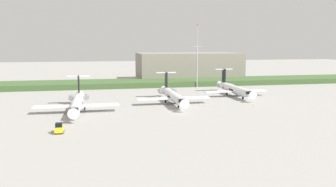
% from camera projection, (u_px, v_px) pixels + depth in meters
% --- Properties ---
extents(ground_plane, '(500.00, 500.00, 0.00)m').
position_uv_depth(ground_plane, '(160.00, 96.00, 122.73)').
color(ground_plane, '#9E9B96').
extents(grass_berm, '(320.00, 20.00, 2.28)m').
position_uv_depth(grass_berm, '(147.00, 83.00, 153.62)').
color(grass_berm, '#426033').
rests_on(grass_berm, ground).
extents(regional_jet_nearest, '(22.81, 31.00, 9.00)m').
position_uv_depth(regional_jet_nearest, '(77.00, 102.00, 94.62)').
color(regional_jet_nearest, white).
rests_on(regional_jet_nearest, ground).
extents(regional_jet_second, '(22.81, 31.00, 9.00)m').
position_uv_depth(regional_jet_second, '(173.00, 95.00, 107.58)').
color(regional_jet_second, white).
rests_on(regional_jet_second, ground).
extents(regional_jet_third, '(22.81, 31.00, 9.00)m').
position_uv_depth(regional_jet_third, '(234.00, 89.00, 123.11)').
color(regional_jet_third, white).
rests_on(regional_jet_third, ground).
extents(antenna_mast, '(4.40, 0.50, 26.63)m').
position_uv_depth(antenna_mast, '(197.00, 62.00, 146.17)').
color(antenna_mast, '#B2B2B7').
rests_on(antenna_mast, ground).
extents(distant_hangar, '(51.83, 27.79, 13.84)m').
position_uv_depth(distant_hangar, '(188.00, 66.00, 178.18)').
color(distant_hangar, gray).
rests_on(distant_hangar, ground).
extents(baggage_tug, '(1.72, 3.20, 2.30)m').
position_uv_depth(baggage_tug, '(59.00, 128.00, 71.86)').
color(baggage_tug, yellow).
rests_on(baggage_tug, ground).
extents(safety_cone_front_marker, '(0.44, 0.44, 0.55)m').
position_uv_depth(safety_cone_front_marker, '(253.00, 105.00, 103.26)').
color(safety_cone_front_marker, orange).
rests_on(safety_cone_front_marker, ground).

